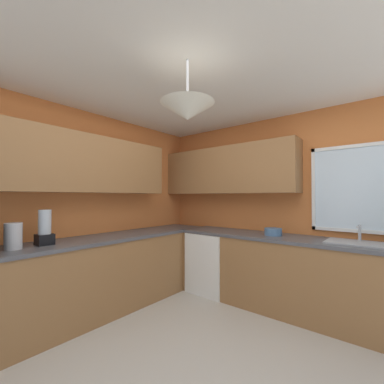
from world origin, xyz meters
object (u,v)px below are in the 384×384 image
object	(u,v)px
dishwasher	(213,262)
bowl	(273,232)
kettle	(13,236)
sink_assembly	(358,243)
blender_appliance	(45,229)

from	to	relation	value
dishwasher	bowl	distance (m)	1.05
kettle	bowl	bearing A→B (deg)	56.96
sink_assembly	bowl	size ratio (longest dim) A/B	2.76
kettle	bowl	size ratio (longest dim) A/B	1.16
bowl	sink_assembly	bearing A→B (deg)	0.41
dishwasher	kettle	world-z (taller)	kettle
sink_assembly	bowl	distance (m)	0.91
bowl	blender_appliance	world-z (taller)	blender_appliance
sink_assembly	blender_appliance	size ratio (longest dim) A/B	1.65
dishwasher	blender_appliance	size ratio (longest dim) A/B	2.40
kettle	dishwasher	bearing A→B (deg)	74.76
sink_assembly	blender_appliance	xyz separation A→B (m)	(-2.48, -2.11, 0.15)
bowl	blender_appliance	distance (m)	2.63
sink_assembly	bowl	bearing A→B (deg)	-179.59
dishwasher	kettle	size ratio (longest dim) A/B	3.47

